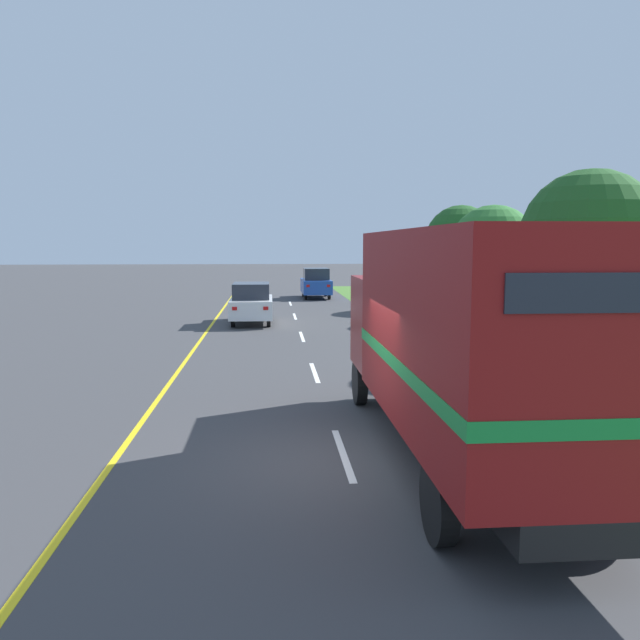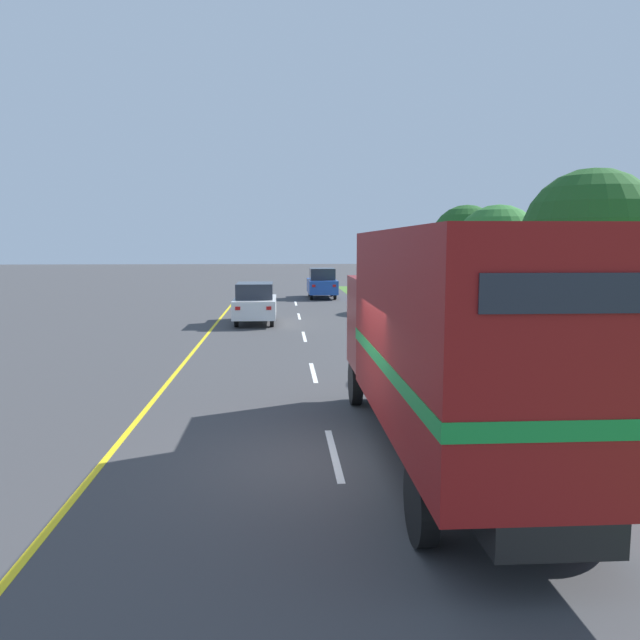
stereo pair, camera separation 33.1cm
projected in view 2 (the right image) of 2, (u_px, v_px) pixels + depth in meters
The scene contains 14 objects.
ground_plane at pixel (336, 461), 9.95m from camera, with size 200.00×200.00×0.00m, color #3D3D3F.
edge_line_yellow at pixel (204, 338), 23.03m from camera, with size 0.12×55.98×0.01m, color yellow.
centre_dash_near at pixel (334, 454), 10.30m from camera, with size 0.12×2.60×0.01m, color white.
centre_dash_mid_a at pixel (313, 372), 16.84m from camera, with size 0.12×2.60×0.01m, color white.
centre_dash_mid_b at pixel (304, 336), 23.38m from camera, with size 0.12×2.60×0.01m, color white.
centre_dash_far at pixel (299, 316), 29.92m from camera, with size 0.12×2.60×0.01m, color white.
centre_dash_farthest at pixel (296, 303), 36.45m from camera, with size 0.12×2.60×0.01m, color white.
horse_trailer_truck at pixel (452, 338), 9.51m from camera, with size 2.36×8.54×3.64m.
lead_car_white at pixel (255, 303), 27.16m from camera, with size 1.80×3.88×1.78m.
lead_car_blue_ahead at pixel (322, 283), 40.04m from camera, with size 1.80×4.04×1.92m.
highway_sign at pixel (572, 321), 14.56m from camera, with size 2.22×0.09×2.67m.
roadside_tree_near at pixel (591, 238), 18.02m from camera, with size 3.99×3.99×5.62m.
roadside_tree_mid at pixel (498, 250), 27.92m from camera, with size 3.99×3.99×5.21m.
roadside_tree_far at pixel (466, 241), 33.19m from camera, with size 3.79×3.79×5.52m.
Camera 2 is at (-0.85, -9.57, 3.45)m, focal length 35.00 mm.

